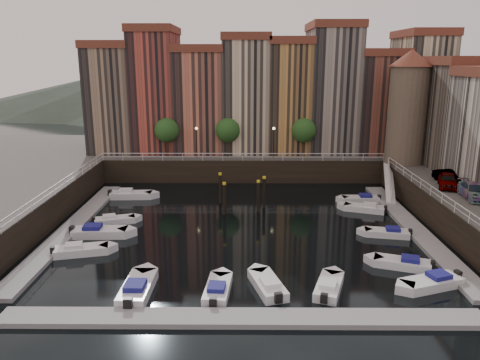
{
  "coord_description": "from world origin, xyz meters",
  "views": [
    {
      "loc": [
        0.09,
        -42.76,
        15.68
      ],
      "look_at": [
        -0.27,
        4.0,
        3.55
      ],
      "focal_mm": 35.0,
      "sensor_mm": 36.0,
      "label": 1
    }
  ],
  "objects_px": {
    "boat_left_3": "(114,220)",
    "car_b": "(449,178)",
    "car_a": "(448,181)",
    "car_c": "(474,192)",
    "boat_left_2": "(99,232)",
    "corner_tower": "(408,106)",
    "gangway": "(389,181)",
    "mooring_pilings": "(242,194)",
    "boat_left_1": "(80,250)"
  },
  "relations": [
    {
      "from": "boat_left_3",
      "to": "boat_left_1",
      "type": "bearing_deg",
      "value": -112.61
    },
    {
      "from": "gangway",
      "to": "car_b",
      "type": "xyz_separation_m",
      "value": [
        4.43,
        -5.41,
        1.76
      ]
    },
    {
      "from": "gangway",
      "to": "boat_left_1",
      "type": "bearing_deg",
      "value": -150.99
    },
    {
      "from": "boat_left_1",
      "to": "boat_left_3",
      "type": "relative_size",
      "value": 1.12
    },
    {
      "from": "boat_left_1",
      "to": "boat_left_3",
      "type": "height_order",
      "value": "boat_left_1"
    },
    {
      "from": "mooring_pilings",
      "to": "car_c",
      "type": "relative_size",
      "value": 1.08
    },
    {
      "from": "boat_left_2",
      "to": "car_c",
      "type": "xyz_separation_m",
      "value": [
        34.59,
        2.01,
        3.3
      ]
    },
    {
      "from": "boat_left_1",
      "to": "boat_left_2",
      "type": "xyz_separation_m",
      "value": [
        0.34,
        4.06,
        0.05
      ]
    },
    {
      "from": "car_a",
      "to": "car_b",
      "type": "relative_size",
      "value": 1.04
    },
    {
      "from": "corner_tower",
      "to": "car_a",
      "type": "relative_size",
      "value": 3.23
    },
    {
      "from": "gangway",
      "to": "car_a",
      "type": "xyz_separation_m",
      "value": [
        3.59,
        -7.05,
        1.81
      ]
    },
    {
      "from": "boat_left_1",
      "to": "boat_left_2",
      "type": "bearing_deg",
      "value": 70.84
    },
    {
      "from": "boat_left_1",
      "to": "boat_left_3",
      "type": "distance_m",
      "value": 7.62
    },
    {
      "from": "car_b",
      "to": "car_a",
      "type": "bearing_deg",
      "value": -127.88
    },
    {
      "from": "boat_left_1",
      "to": "car_c",
      "type": "height_order",
      "value": "car_c"
    },
    {
      "from": "gangway",
      "to": "corner_tower",
      "type": "bearing_deg",
      "value": 57.2
    },
    {
      "from": "corner_tower",
      "to": "car_c",
      "type": "height_order",
      "value": "corner_tower"
    },
    {
      "from": "car_c",
      "to": "gangway",
      "type": "bearing_deg",
      "value": 118.12
    },
    {
      "from": "car_c",
      "to": "boat_left_2",
      "type": "bearing_deg",
      "value": -170.61
    },
    {
      "from": "mooring_pilings",
      "to": "car_b",
      "type": "bearing_deg",
      "value": -1.67
    },
    {
      "from": "gangway",
      "to": "boat_left_2",
      "type": "bearing_deg",
      "value": -156.91
    },
    {
      "from": "boat_left_2",
      "to": "car_c",
      "type": "bearing_deg",
      "value": 1.22
    },
    {
      "from": "boat_left_3",
      "to": "car_a",
      "type": "relative_size",
      "value": 0.98
    },
    {
      "from": "corner_tower",
      "to": "car_b",
      "type": "bearing_deg",
      "value": -81.23
    },
    {
      "from": "gangway",
      "to": "mooring_pilings",
      "type": "height_order",
      "value": "gangway"
    },
    {
      "from": "corner_tower",
      "to": "boat_left_1",
      "type": "bearing_deg",
      "value": -147.34
    },
    {
      "from": "car_a",
      "to": "gangway",
      "type": "bearing_deg",
      "value": 136.57
    },
    {
      "from": "car_a",
      "to": "car_b",
      "type": "distance_m",
      "value": 1.84
    },
    {
      "from": "car_a",
      "to": "car_c",
      "type": "distance_m",
      "value": 3.89
    },
    {
      "from": "corner_tower",
      "to": "gangway",
      "type": "height_order",
      "value": "corner_tower"
    },
    {
      "from": "boat_left_3",
      "to": "car_b",
      "type": "height_order",
      "value": "car_b"
    },
    {
      "from": "corner_tower",
      "to": "boat_left_1",
      "type": "height_order",
      "value": "corner_tower"
    },
    {
      "from": "mooring_pilings",
      "to": "car_b",
      "type": "height_order",
      "value": "car_b"
    },
    {
      "from": "corner_tower",
      "to": "boat_left_1",
      "type": "relative_size",
      "value": 2.96
    },
    {
      "from": "boat_left_2",
      "to": "boat_left_3",
      "type": "bearing_deg",
      "value": 81.07
    },
    {
      "from": "boat_left_2",
      "to": "car_b",
      "type": "height_order",
      "value": "car_b"
    },
    {
      "from": "mooring_pilings",
      "to": "boat_left_1",
      "type": "xyz_separation_m",
      "value": [
        -13.33,
        -12.15,
        -1.3
      ]
    },
    {
      "from": "car_a",
      "to": "car_b",
      "type": "xyz_separation_m",
      "value": [
        0.84,
        1.64,
        -0.05
      ]
    },
    {
      "from": "boat_left_3",
      "to": "car_c",
      "type": "height_order",
      "value": "car_c"
    },
    {
      "from": "gangway",
      "to": "boat_left_1",
      "type": "distance_m",
      "value": 34.94
    },
    {
      "from": "gangway",
      "to": "boat_left_2",
      "type": "xyz_separation_m",
      "value": [
        -30.19,
        -12.87,
        -1.52
      ]
    },
    {
      "from": "boat_left_2",
      "to": "corner_tower",
      "type": "bearing_deg",
      "value": 25.58
    },
    {
      "from": "gangway",
      "to": "mooring_pilings",
      "type": "distance_m",
      "value": 17.85
    },
    {
      "from": "boat_left_2",
      "to": "boat_left_3",
      "type": "relative_size",
      "value": 1.24
    },
    {
      "from": "boat_left_3",
      "to": "car_b",
      "type": "xyz_separation_m",
      "value": [
        34.2,
        3.94,
        3.36
      ]
    },
    {
      "from": "boat_left_1",
      "to": "car_b",
      "type": "relative_size",
      "value": 1.14
    },
    {
      "from": "boat_left_2",
      "to": "car_b",
      "type": "xyz_separation_m",
      "value": [
        34.62,
        7.46,
        3.28
      ]
    },
    {
      "from": "mooring_pilings",
      "to": "car_b",
      "type": "relative_size",
      "value": 1.27
    },
    {
      "from": "car_b",
      "to": "mooring_pilings",
      "type": "bearing_deg",
      "value": 167.41
    },
    {
      "from": "boat_left_3",
      "to": "car_c",
      "type": "xyz_separation_m",
      "value": [
        34.17,
        -1.51,
        3.38
      ]
    }
  ]
}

